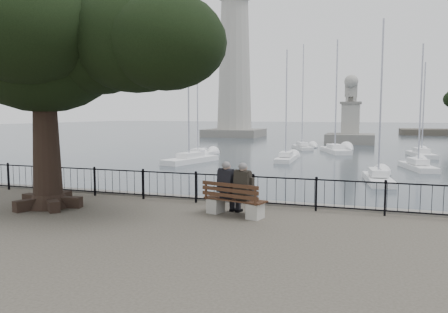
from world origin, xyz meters
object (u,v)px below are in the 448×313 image
at_px(person_left, 229,190).
at_px(person_right, 246,192).
at_px(bench, 234,204).
at_px(lighthouse, 235,66).
at_px(tree, 65,38).
at_px(lion_monument, 350,126).

height_order(person_left, person_right, same).
bearing_deg(bench, lighthouse, 107.14).
distance_m(bench, person_left, 0.47).
bearing_deg(person_left, person_right, -15.16).
height_order(tree, lion_monument, tree).
height_order(person_left, lighthouse, lighthouse).
relative_size(person_right, tree, 0.16).
bearing_deg(person_left, lighthouse, 107.00).
height_order(person_right, lion_monument, lion_monument).
height_order(person_left, tree, tree).
distance_m(person_right, tree, 7.30).
relative_size(bench, lion_monument, 0.22).
height_order(bench, person_right, person_right).
bearing_deg(lion_monument, person_right, -91.02).
height_order(lighthouse, lion_monument, lighthouse).
height_order(person_right, tree, tree).
distance_m(person_left, tree, 6.89).
bearing_deg(tree, person_left, 8.56).
distance_m(person_left, lighthouse, 64.38).
bearing_deg(bench, person_left, 141.05).
xyz_separation_m(person_left, person_right, (0.55, -0.15, 0.00)).
xyz_separation_m(bench, lighthouse, (-18.79, 60.92, 10.81)).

